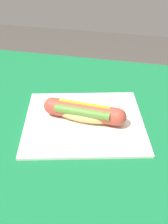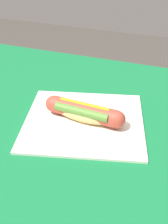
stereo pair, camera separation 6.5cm
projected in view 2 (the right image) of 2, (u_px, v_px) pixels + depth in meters
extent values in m
cylinder|color=brown|center=(15.00, 142.00, 1.23)|extent=(0.07, 0.07, 0.75)
cube|color=brown|center=(108.00, 145.00, 0.63)|extent=(1.15, 0.77, 0.03)
cube|color=#146B38|center=(109.00, 140.00, 0.62)|extent=(1.21, 0.83, 0.00)
cube|color=silver|center=(84.00, 121.00, 0.67)|extent=(0.34, 0.32, 0.01)
ellipsoid|color=#E5BC75|center=(84.00, 113.00, 0.66)|extent=(0.16, 0.06, 0.04)
cylinder|color=#B24233|center=(84.00, 111.00, 0.65)|extent=(0.16, 0.05, 0.04)
sphere|color=#B24233|center=(54.00, 104.00, 0.68)|extent=(0.04, 0.04, 0.04)
sphere|color=#B24233|center=(117.00, 119.00, 0.63)|extent=(0.04, 0.04, 0.04)
cube|color=yellow|center=(84.00, 105.00, 0.64)|extent=(0.12, 0.02, 0.00)
cylinder|color=#568433|center=(81.00, 112.00, 0.64)|extent=(0.13, 0.03, 0.02)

